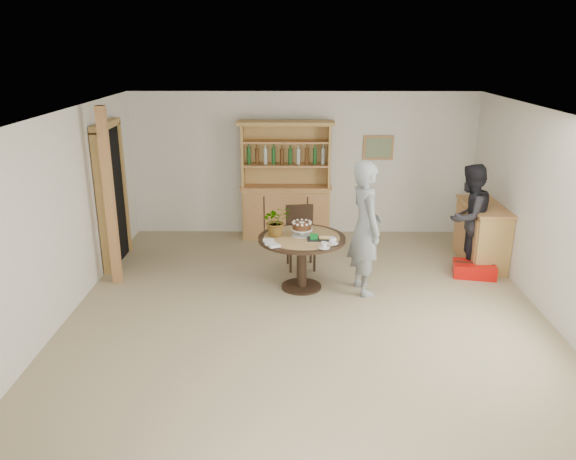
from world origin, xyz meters
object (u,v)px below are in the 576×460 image
Objects in this scene: dining_chair at (300,233)px; adult_person at (469,218)px; sideboard at (482,234)px; teen_boy at (365,228)px; red_suitcase at (474,269)px; hutch at (286,199)px; dining_table at (302,247)px.

dining_chair is 0.59× the size of adult_person.
teen_boy is (-1.94, -1.08, 0.45)m from sideboard.
adult_person is at bearing 112.63° from red_suitcase.
teen_boy is 1.97m from red_suitcase.
hutch is at bearing 92.53° from dining_chair.
teen_boy is at bearing -151.06° from sideboard.
hutch is 3.06× the size of red_suitcase.
adult_person is (1.64, 0.85, -0.11)m from teen_boy.
sideboard is (3.04, -1.24, -0.22)m from hutch.
dining_chair is 1.32m from teen_boy.
hutch reaches higher than teen_boy.
sideboard is at bearing 178.01° from adult_person.
adult_person reaches higher than dining_chair.
adult_person reaches higher than red_suitcase.
sideboard is at bearing 19.24° from dining_table.
adult_person is (2.49, 0.75, 0.20)m from dining_table.
red_suitcase is (-0.24, -0.53, -0.37)m from sideboard.
sideboard is at bearing -4.11° from dining_chair.
teen_boy is 2.76× the size of red_suitcase.
hutch reaches higher than sideboard.
dining_chair reaches higher than red_suitcase.
teen_boy is 1.85m from adult_person.
red_suitcase is at bearing -15.68° from dining_chair.
hutch is 2.16× the size of dining_chair.
sideboard reaches higher than red_suitcase.
teen_boy is at bearing -11.45° from adult_person.
teen_boy reaches higher than sideboard.
sideboard is 2.27m from teen_boy.
dining_table is at bearing 70.62° from teen_boy.
adult_person is at bearing -8.92° from dining_chair.
dining_chair is (-0.01, 0.83, -0.07)m from dining_table.
dining_table is (0.25, -2.22, -0.08)m from hutch.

